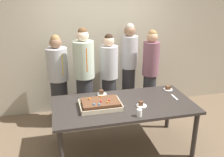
{
  "coord_description": "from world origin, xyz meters",
  "views": [
    {
      "loc": [
        -0.92,
        -3.11,
        2.36
      ],
      "look_at": [
        -0.14,
        0.15,
        1.13
      ],
      "focal_mm": 39.43,
      "sensor_mm": 36.0,
      "label": 1
    }
  ],
  "objects": [
    {
      "name": "drink_cup_nearest",
      "position": [
        0.1,
        -0.41,
        0.83
      ],
      "size": [
        0.07,
        0.07,
        0.1
      ],
      "primitive_type": "cylinder",
      "color": "white",
      "rests_on": "party_table"
    },
    {
      "name": "person_green_shirt_behind",
      "position": [
        0.01,
        1.04,
        0.84
      ],
      "size": [
        0.33,
        0.33,
        1.63
      ],
      "rotation": [
        0.0,
        0.0,
        -1.9
      ],
      "color": "#28282D",
      "rests_on": "ground_plane"
    },
    {
      "name": "plated_slice_far_left",
      "position": [
        0.86,
        0.33,
        0.8
      ],
      "size": [
        0.15,
        0.15,
        0.07
      ],
      "color": "white",
      "rests_on": "party_table"
    },
    {
      "name": "person_left_edge_reaching",
      "position": [
        -0.46,
        0.9,
        0.92
      ],
      "size": [
        0.36,
        0.36,
        1.77
      ],
      "rotation": [
        0.0,
        0.0,
        -1.46
      ],
      "color": "#28282D",
      "rests_on": "ground_plane"
    },
    {
      "name": "plated_slice_near_right",
      "position": [
        0.22,
        -0.13,
        0.8
      ],
      "size": [
        0.15,
        0.15,
        0.07
      ],
      "color": "white",
      "rests_on": "party_table"
    },
    {
      "name": "person_far_right_suit",
      "position": [
        0.46,
        1.24,
        0.93
      ],
      "size": [
        0.32,
        0.32,
        1.77
      ],
      "rotation": [
        0.0,
        0.0,
        -2.14
      ],
      "color": "#28282D",
      "rests_on": "ground_plane"
    },
    {
      "name": "person_striped_tie_right",
      "position": [
        0.78,
        0.93,
        0.89
      ],
      "size": [
        0.3,
        0.3,
        1.68
      ],
      "rotation": [
        0.0,
        0.0,
        -2.44
      ],
      "color": "#28282D",
      "rests_on": "ground_plane"
    },
    {
      "name": "interior_back_panel",
      "position": [
        0.0,
        1.6,
        1.5
      ],
      "size": [
        8.0,
        0.12,
        3.0
      ],
      "primitive_type": "cube",
      "color": "#B2A893",
      "rests_on": "ground_plane"
    },
    {
      "name": "party_table",
      "position": [
        0.0,
        0.0,
        0.7
      ],
      "size": [
        2.05,
        1.03,
        0.78
      ],
      "color": "#2D2826",
      "rests_on": "ground_plane"
    },
    {
      "name": "plated_slice_near_left",
      "position": [
        -0.25,
        0.39,
        0.8
      ],
      "size": [
        0.15,
        0.15,
        0.08
      ],
      "color": "white",
      "rests_on": "party_table"
    },
    {
      "name": "sheet_cake",
      "position": [
        -0.35,
        -0.02,
        0.82
      ],
      "size": [
        0.59,
        0.42,
        0.12
      ],
      "color": "beige",
      "rests_on": "party_table"
    },
    {
      "name": "cake_server_utensil",
      "position": [
        0.82,
        0.03,
        0.78
      ],
      "size": [
        0.03,
        0.2,
        0.01
      ],
      "primitive_type": "cube",
      "color": "silver",
      "rests_on": "party_table"
    },
    {
      "name": "person_serving_front",
      "position": [
        -0.9,
        1.18,
        0.83
      ],
      "size": [
        0.38,
        0.38,
        1.62
      ],
      "rotation": [
        0.0,
        0.0,
        -1.14
      ],
      "color": "#28282D",
      "rests_on": "ground_plane"
    },
    {
      "name": "ground_plane",
      "position": [
        0.0,
        0.0,
        0.0
      ],
      "size": [
        12.0,
        12.0,
        0.0
      ],
      "primitive_type": "plane",
      "color": "brown"
    }
  ]
}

